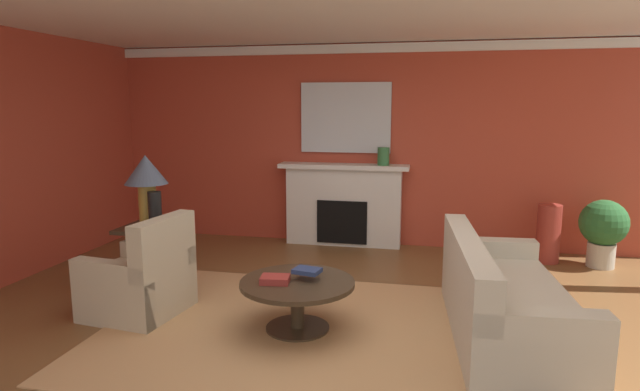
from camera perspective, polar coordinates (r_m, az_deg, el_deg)
ground_plane at (r=4.90m, az=1.10°, el=-13.75°), size 9.53×9.53×0.00m
wall_fireplace at (r=7.46m, az=5.51°, el=5.39°), size 7.93×0.12×2.79m
ceiling_panel at (r=4.87m, az=1.93°, el=19.94°), size 7.93×6.43×0.06m
crown_moulding at (r=7.39m, az=5.61°, el=15.55°), size 7.93×0.08×0.12m
area_rug at (r=4.80m, az=-2.43°, el=-14.22°), size 3.37×2.71×0.01m
fireplace at (r=7.41m, az=2.55°, el=-1.22°), size 1.80×0.35×1.15m
mantel_mirror at (r=7.40m, az=2.78°, el=8.39°), size 1.26×0.04×0.96m
sofa at (r=4.79m, az=19.11°, el=-11.04°), size 1.05×2.16×0.85m
armchair_near_window at (r=5.30m, az=-18.80°, el=-8.90°), size 0.90×0.90×0.95m
coffee_table at (r=4.68m, az=-2.46°, el=-10.53°), size 1.00×1.00×0.45m
side_table at (r=5.89m, az=-17.85°, el=-6.03°), size 0.56×0.56×0.70m
table_lamp at (r=5.73m, az=-18.28°, el=1.93°), size 0.44×0.44×0.75m
vase_mantel_right at (r=7.19m, az=6.87°, el=4.22°), size 0.16×0.16×0.24m
vase_tall_corner at (r=7.21m, az=23.45°, el=-3.79°), size 0.29×0.29×0.74m
vase_on_side_table at (r=5.60m, az=-17.39°, el=-1.58°), size 0.13×0.13×0.39m
book_red_cover at (r=4.59m, az=-4.88°, el=-9.03°), size 0.26×0.21×0.06m
book_art_folio at (r=4.65m, az=-1.41°, el=-8.13°), size 0.26×0.21×0.04m
potted_plant at (r=7.25m, az=28.29°, el=-3.07°), size 0.56×0.56×0.83m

